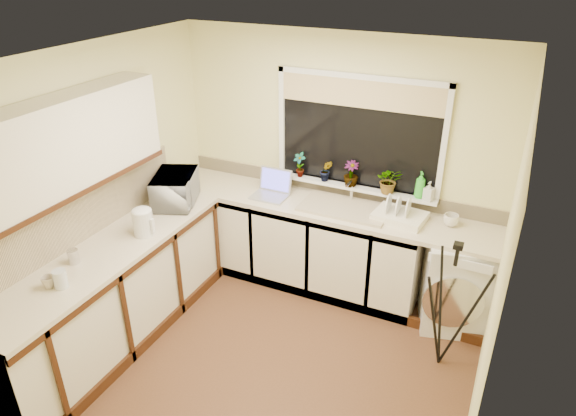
{
  "coord_description": "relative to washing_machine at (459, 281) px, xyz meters",
  "views": [
    {
      "loc": [
        1.54,
        -2.94,
        3.11
      ],
      "look_at": [
        -0.08,
        0.55,
        1.15
      ],
      "focal_mm": 32.44,
      "sensor_mm": 36.0,
      "label": 1
    }
  ],
  "objects": [
    {
      "name": "splashback_left",
      "position": [
        -2.9,
        -1.47,
        0.69
      ],
      "size": [
        0.02,
        2.4,
        0.45
      ],
      "primitive_type": "cube",
      "color": "beige",
      "rests_on": "wall_left"
    },
    {
      "name": "plant_c",
      "position": [
        -1.13,
        0.23,
        0.74
      ],
      "size": [
        0.17,
        0.17,
        0.25
      ],
      "primitive_type": "imported",
      "rotation": [
        0.0,
        0.0,
        0.28
      ],
      "color": "#999999",
      "rests_on": "windowsill"
    },
    {
      "name": "plant_d",
      "position": [
        -0.76,
        0.23,
        0.75
      ],
      "size": [
        0.28,
        0.26,
        0.25
      ],
      "primitive_type": "imported",
      "rotation": [
        0.0,
        0.0,
        0.35
      ],
      "color": "#999999",
      "rests_on": "windowsill"
    },
    {
      "name": "wall_front",
      "position": [
        -1.31,
        -2.67,
        0.79
      ],
      "size": [
        3.2,
        0.0,
        3.2
      ],
      "primitive_type": "plane",
      "rotation": [
        -1.57,
        0.0,
        0.0
      ],
      "color": "beige",
      "rests_on": "ground"
    },
    {
      "name": "washing_machine",
      "position": [
        0.0,
        0.0,
        0.0
      ],
      "size": [
        0.74,
        0.72,
        0.86
      ],
      "primitive_type": "cube",
      "rotation": [
        0.0,
        0.0,
        0.25
      ],
      "color": "white",
      "rests_on": "floor"
    },
    {
      "name": "worktop_left",
      "position": [
        -2.61,
        -1.47,
        0.45
      ],
      "size": [
        0.6,
        2.4,
        0.04
      ],
      "primitive_type": "cube",
      "color": "beige",
      "rests_on": "base_cabinet_left"
    },
    {
      "name": "splashback_back",
      "position": [
        -1.31,
        0.31,
        0.54
      ],
      "size": [
        3.2,
        0.02,
        0.14
      ],
      "primitive_type": "cube",
      "color": "beige",
      "rests_on": "wall_back"
    },
    {
      "name": "cup_left",
      "position": [
        -2.63,
        -2.05,
        0.51
      ],
      "size": [
        0.12,
        0.12,
        0.09
      ],
      "primitive_type": "imported",
      "rotation": [
        0.0,
        0.0,
        0.23
      ],
      "color": "beige",
      "rests_on": "worktop_left"
    },
    {
      "name": "soap_bottle_clear",
      "position": [
        -0.4,
        0.23,
        0.71
      ],
      "size": [
        0.1,
        0.1,
        0.18
      ],
      "primitive_type": "imported",
      "rotation": [
        0.0,
        0.0,
        -0.23
      ],
      "color": "#999999",
      "rests_on": "windowsill"
    },
    {
      "name": "microwave",
      "position": [
        -2.61,
        -0.53,
        0.61
      ],
      "size": [
        0.54,
        0.63,
        0.29
      ],
      "primitive_type": "imported",
      "rotation": [
        0.0,
        0.0,
        1.97
      ],
      "color": "silver",
      "rests_on": "worktop_left"
    },
    {
      "name": "window_glass",
      "position": [
        -1.11,
        0.31,
        1.12
      ],
      "size": [
        1.5,
        0.02,
        1.0
      ],
      "primitive_type": "cube",
      "color": "black",
      "rests_on": "wall_back"
    },
    {
      "name": "ceiling",
      "position": [
        -1.31,
        -1.17,
        2.02
      ],
      "size": [
        3.2,
        3.2,
        0.0
      ],
      "primitive_type": "plane",
      "rotation": [
        3.14,
        0.0,
        0.0
      ],
      "color": "white",
      "rests_on": "ground"
    },
    {
      "name": "steel_jar",
      "position": [
        -2.7,
        -1.73,
        0.53
      ],
      "size": [
        0.08,
        0.08,
        0.12
      ],
      "primitive_type": "cylinder",
      "color": "silver",
      "rests_on": "worktop_left"
    },
    {
      "name": "floor",
      "position": [
        -1.31,
        -1.17,
        -0.43
      ],
      "size": [
        3.2,
        3.2,
        0.0
      ],
      "primitive_type": "plane",
      "color": "brown",
      "rests_on": "ground"
    },
    {
      "name": "sink",
      "position": [
        -1.11,
        0.03,
        0.48
      ],
      "size": [
        0.82,
        0.46,
        0.03
      ],
      "primitive_type": "cube",
      "color": "tan",
      "rests_on": "worktop_back"
    },
    {
      "name": "window_blind",
      "position": [
        -1.11,
        0.29,
        1.49
      ],
      "size": [
        1.5,
        0.02,
        0.25
      ],
      "primitive_type": "cube",
      "color": "tan",
      "rests_on": "wall_back"
    },
    {
      "name": "glass_jug",
      "position": [
        -2.54,
        -2.01,
        0.54
      ],
      "size": [
        0.1,
        0.1,
        0.14
      ],
      "primitive_type": "cylinder",
      "color": "silver",
      "rests_on": "worktop_left"
    },
    {
      "name": "laptop",
      "position": [
        -1.86,
        0.01,
        0.53
      ],
      "size": [
        0.34,
        0.3,
        0.25
      ],
      "rotation": [
        0.0,
        0.0,
        -0.0
      ],
      "color": "#A3A4AB",
      "rests_on": "worktop_back"
    },
    {
      "name": "upper_cabinet",
      "position": [
        -2.75,
        -1.62,
        1.37
      ],
      "size": [
        0.28,
        1.9,
        0.7
      ],
      "primitive_type": "cube",
      "color": "silver",
      "rests_on": "wall_left"
    },
    {
      "name": "wall_back",
      "position": [
        -1.31,
        0.33,
        0.79
      ],
      "size": [
        3.2,
        0.0,
        3.2
      ],
      "primitive_type": "plane",
      "rotation": [
        1.57,
        0.0,
        0.0
      ],
      "color": "beige",
      "rests_on": "ground"
    },
    {
      "name": "plant_a",
      "position": [
        -1.66,
        0.23,
        0.74
      ],
      "size": [
        0.15,
        0.12,
        0.25
      ],
      "primitive_type": "imported",
      "rotation": [
        0.0,
        0.0,
        -0.28
      ],
      "color": "#999999",
      "rests_on": "windowsill"
    },
    {
      "name": "wall_left",
      "position": [
        -2.91,
        -1.17,
        0.79
      ],
      "size": [
        0.0,
        3.0,
        3.0
      ],
      "primitive_type": "plane",
      "rotation": [
        1.57,
        0.0,
        1.57
      ],
      "color": "beige",
      "rests_on": "ground"
    },
    {
      "name": "cup_back",
      "position": [
        -0.16,
        0.12,
        0.52
      ],
      "size": [
        0.18,
        0.18,
        0.11
      ],
      "primitive_type": "imported",
      "rotation": [
        0.0,
        0.0,
        -0.4
      ],
      "color": "silver",
      "rests_on": "worktop_back"
    },
    {
      "name": "base_cabinet_left",
      "position": [
        -2.61,
        -1.47,
        -0.0
      ],
      "size": [
        0.54,
        2.4,
        0.86
      ],
      "primitive_type": "cube",
      "color": "silver",
      "rests_on": "floor"
    },
    {
      "name": "windowsill",
      "position": [
        -1.11,
        0.26,
        0.6
      ],
      "size": [
        1.6,
        0.14,
        0.03
      ],
      "primitive_type": "cube",
      "color": "white",
      "rests_on": "wall_back"
    },
    {
      "name": "kettle",
      "position": [
        -2.49,
        -1.15,
        0.58
      ],
      "size": [
        0.17,
        0.17,
        0.22
      ],
      "primitive_type": "cylinder",
      "color": "silver",
      "rests_on": "worktop_left"
    },
    {
      "name": "dish_rack",
      "position": [
        -0.59,
        0.03,
        0.5
      ],
      "size": [
        0.48,
        0.38,
        0.07
      ],
      "primitive_type": "cube",
      "rotation": [
        0.0,
        0.0,
        -0.11
      ],
      "color": "white",
      "rests_on": "worktop_back"
    },
    {
      "name": "base_cabinet_back",
      "position": [
        -1.63,
        0.03,
        -0.0
      ],
      "size": [
        2.55,
        0.6,
        0.86
      ],
      "primitive_type": "cube",
      "color": "silver",
      "rests_on": "floor"
    },
    {
      "name": "faucet",
      "position": [
        -1.11,
        0.21,
        0.59
      ],
      "size": [
        0.03,
        0.03,
        0.24
      ],
      "primitive_type": "cylinder",
      "color": "silver",
      "rests_on": "worktop_back"
    },
    {
      "name": "tripod",
      "position": [
        -0.01,
        -0.61,
        0.14
      ],
      "size": [
        0.57,
        0.57,
        1.15
      ],
      "primitive_type": null,
      "rotation": [
        0.0,
        0.0,
        -0.02
      ],
      "color": "black",
      "rests_on": "floor"
    },
    {
      "name": "soap_bottle_green",
      "position": [
        -0.48,
        0.25,
        0.74
      ],
      "size": [
        0.13,
        0.13,
        0.25
      ],
      "primitive_type": "imported",
      "rotation": [
        0.0,
        0.0,
        0.42
      ],
      "color": "green",
      "rests_on": "windowsill"
    },
    {
      "name": "plant_b",
      "position": [
        -1.39,
        0.24,
        0.73
      ],
      "size": [
        0.14,
        0.13,
        0.21
      ],
      "primitive_type": "imported",
      "rotation": [
        0.0,
        0.0,
        0.35
      ],
      "color": "#999999",
      "rests_on": "windowsill"
    },
    {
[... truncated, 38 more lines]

